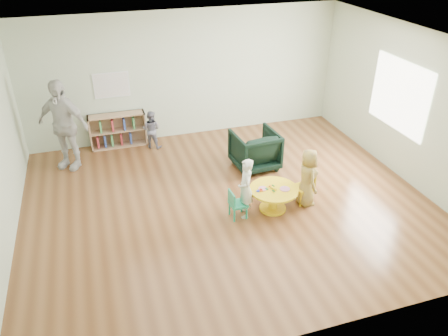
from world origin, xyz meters
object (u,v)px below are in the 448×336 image
object	(u,v)px
activity_table	(273,195)
kid_chair_left	(236,204)
armchair	(255,150)
toddler	(151,129)
kid_chair_right	(305,186)
adult_caretaker	(63,125)
child_left	(246,188)
child_right	(307,177)
bookshelf	(117,130)

from	to	relation	value
activity_table	kid_chair_left	bearing A→B (deg)	-176.98
armchair	toddler	world-z (taller)	toddler
kid_chair_right	adult_caretaker	size ratio (longest dim) A/B	0.31
activity_table	toddler	distance (m)	3.40
kid_chair_right	armchair	world-z (taller)	armchair
child_left	child_right	xyz separation A→B (m)	(1.14, 0.02, -0.01)
kid_chair_left	child_right	xyz separation A→B (m)	(1.31, 0.04, 0.25)
child_right	toddler	distance (m)	3.72
armchair	child_left	distance (m)	1.69
child_right	adult_caretaker	bearing A→B (deg)	59.51
kid_chair_right	bookshelf	distance (m)	4.36
child_left	toddler	world-z (taller)	child_left
kid_chair_right	bookshelf	bearing A→B (deg)	32.74
armchair	bookshelf	bearing A→B (deg)	-40.31
child_left	adult_caretaker	size ratio (longest dim) A/B	0.58
activity_table	bookshelf	xyz separation A→B (m)	(-2.30, 3.30, 0.08)
child_left	armchair	bearing A→B (deg)	163.60
child_right	toddler	world-z (taller)	child_right
child_left	toddler	distance (m)	3.20
bookshelf	adult_caretaker	bearing A→B (deg)	-147.35
kid_chair_left	adult_caretaker	xyz separation A→B (m)	(-2.64, 2.68, 0.64)
activity_table	bookshelf	size ratio (longest dim) A/B	0.69
armchair	child_left	xyz separation A→B (m)	(-0.75, -1.50, 0.14)
bookshelf	child_right	xyz separation A→B (m)	(2.92, -3.30, 0.16)
kid_chair_right	toddler	distance (m)	3.68
kid_chair_right	kid_chair_left	bearing A→B (deg)	85.34
child_right	adult_caretaker	xyz separation A→B (m)	(-3.95, 2.64, 0.39)
kid_chair_left	toddler	xyz separation A→B (m)	(-0.91, 3.03, 0.15)
toddler	adult_caretaker	xyz separation A→B (m)	(-1.74, -0.36, 0.49)
armchair	child_left	world-z (taller)	child_left
child_right	toddler	bearing A→B (deg)	39.69
activity_table	armchair	world-z (taller)	armchair
toddler	child_left	bearing A→B (deg)	139.86
kid_chair_right	child_right	distance (m)	0.23
armchair	child_left	size ratio (longest dim) A/B	0.81
kid_chair_left	toddler	bearing A→B (deg)	-166.81
activity_table	kid_chair_left	xyz separation A→B (m)	(-0.69, -0.04, -0.01)
kid_chair_left	kid_chair_right	bearing A→B (deg)	91.46
toddler	kid_chair_left	bearing A→B (deg)	136.88
kid_chair_right	toddler	world-z (taller)	toddler
activity_table	armchair	size ratio (longest dim) A/B	0.97
kid_chair_right	armchair	size ratio (longest dim) A/B	0.66
activity_table	adult_caretaker	world-z (taller)	adult_caretaker
bookshelf	toddler	world-z (taller)	toddler
armchair	child_left	bearing A→B (deg)	59.02
activity_table	armchair	xyz separation A→B (m)	(0.23, 1.49, 0.10)
bookshelf	child_right	distance (m)	4.41
child_right	adult_caretaker	distance (m)	4.76
bookshelf	kid_chair_right	bearing A→B (deg)	-47.73
kid_chair_left	child_left	xyz separation A→B (m)	(0.17, 0.02, 0.25)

